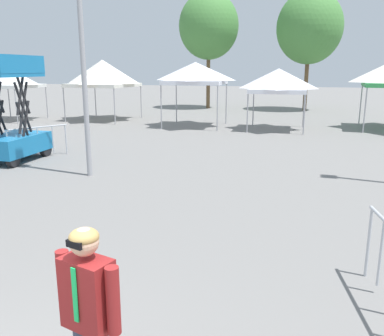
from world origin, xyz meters
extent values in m
cylinder|color=#9E9EA3|center=(-13.33, 17.27, 1.04)|extent=(0.06, 0.06, 2.08)
cylinder|color=#9E9EA3|center=(-16.06, 20.02, 1.04)|extent=(0.06, 0.06, 2.08)
cylinder|color=#9E9EA3|center=(-13.32, 20.01, 1.04)|extent=(0.06, 0.06, 2.08)
pyramid|color=white|center=(-14.70, 18.64, 2.54)|extent=(2.88, 2.88, 0.91)
cube|color=white|center=(-14.70, 18.64, 1.98)|extent=(2.85, 2.85, 0.20)
cylinder|color=#9E9EA3|center=(-11.29, 18.75, 1.07)|extent=(0.06, 0.06, 2.13)
cylinder|color=#9E9EA3|center=(-8.05, 18.56, 1.07)|extent=(0.06, 0.06, 2.13)
cylinder|color=#9E9EA3|center=(-11.10, 21.98, 1.07)|extent=(0.06, 0.06, 2.13)
cylinder|color=#9E9EA3|center=(-7.87, 21.80, 1.07)|extent=(0.06, 0.06, 2.13)
pyramid|color=white|center=(-9.58, 20.27, 2.80)|extent=(3.59, 3.59, 1.33)
cube|color=white|center=(-9.58, 20.27, 2.03)|extent=(3.56, 3.56, 0.20)
cylinder|color=#9E9EA3|center=(-4.97, 17.53, 1.19)|extent=(0.06, 0.06, 2.39)
cylinder|color=#9E9EA3|center=(-2.14, 17.67, 1.19)|extent=(0.06, 0.06, 2.39)
cylinder|color=#9E9EA3|center=(-5.11, 20.37, 1.19)|extent=(0.06, 0.06, 2.39)
cylinder|color=#9E9EA3|center=(-2.28, 20.51, 1.19)|extent=(0.06, 0.06, 2.39)
pyramid|color=white|center=(-3.63, 19.02, 2.84)|extent=(3.12, 3.12, 0.91)
cube|color=white|center=(-3.63, 19.02, 2.29)|extent=(3.09, 3.09, 0.20)
cylinder|color=#9E9EA3|center=(-0.67, 17.63, 1.01)|extent=(0.06, 0.06, 2.02)
cylinder|color=#9E9EA3|center=(1.93, 17.71, 1.01)|extent=(0.06, 0.06, 2.02)
cylinder|color=#9E9EA3|center=(-0.75, 20.23, 1.01)|extent=(0.06, 0.06, 2.02)
cylinder|color=#9E9EA3|center=(1.85, 20.32, 1.01)|extent=(0.06, 0.06, 2.02)
pyramid|color=white|center=(0.59, 18.97, 2.50)|extent=(2.82, 2.82, 0.96)
cube|color=white|center=(0.59, 18.97, 1.92)|extent=(2.79, 2.79, 0.20)
cylinder|color=#9E9EA3|center=(4.65, 19.07, 1.15)|extent=(0.06, 0.06, 2.30)
cylinder|color=#9E9EA3|center=(4.79, 22.45, 1.15)|extent=(0.06, 0.06, 2.30)
cylinder|color=black|center=(-6.54, 8.56, 0.24)|extent=(0.20, 0.49, 0.48)
cylinder|color=black|center=(-7.78, 10.24, 0.24)|extent=(0.20, 0.49, 0.48)
cylinder|color=black|center=(-6.59, 10.28, 0.24)|extent=(0.20, 0.49, 0.48)
cube|color=#1972AD|center=(-7.16, 9.40, 0.54)|extent=(1.48, 2.35, 0.60)
cylinder|color=black|center=(-6.67, 9.42, 1.14)|extent=(0.10, 0.68, 1.64)
cylinder|color=black|center=(-6.67, 9.42, 1.14)|extent=(0.10, 0.68, 1.64)
cylinder|color=black|center=(-6.67, 9.42, 1.75)|extent=(0.10, 0.68, 1.64)
cylinder|color=black|center=(-6.67, 9.42, 1.75)|extent=(0.10, 0.68, 1.64)
cylinder|color=black|center=(-6.67, 9.42, 2.35)|extent=(0.10, 0.68, 1.64)
cylinder|color=black|center=(-6.67, 9.42, 2.35)|extent=(0.10, 0.68, 1.64)
cube|color=#1972AD|center=(-7.16, 9.40, 2.77)|extent=(1.40, 2.23, 0.12)
cube|color=#1972AD|center=(-7.20, 10.46, 3.11)|extent=(1.33, 0.10, 0.55)
cube|color=#1972AD|center=(-6.52, 9.42, 3.11)|extent=(0.13, 2.19, 0.55)
cube|color=maroon|center=(0.57, 0.84, 1.22)|extent=(0.47, 0.34, 0.60)
cylinder|color=maroon|center=(0.31, 0.92, 1.24)|extent=(0.11, 0.11, 0.56)
cylinder|color=maroon|center=(0.83, 0.77, 1.24)|extent=(0.11, 0.11, 0.56)
sphere|color=#D8A884|center=(0.57, 0.84, 1.67)|extent=(0.23, 0.23, 0.23)
ellipsoid|color=tan|center=(0.57, 0.84, 1.71)|extent=(0.23, 0.23, 0.14)
cube|color=black|center=(0.54, 0.74, 1.68)|extent=(0.15, 0.06, 0.06)
cube|color=#19BF59|center=(0.53, 0.72, 1.27)|extent=(0.05, 0.02, 0.46)
cylinder|color=#9E9EA3|center=(-3.76, 8.32, 3.57)|extent=(0.14, 0.14, 7.13)
cylinder|color=brown|center=(1.74, 29.45, 1.97)|extent=(0.28, 0.28, 3.95)
ellipsoid|color=#47843D|center=(1.74, 29.45, 5.77)|extent=(4.56, 4.56, 5.02)
cylinder|color=brown|center=(-5.43, 29.09, 2.13)|extent=(0.28, 0.28, 4.27)
ellipsoid|color=#47843D|center=(-5.43, 29.09, 6.03)|extent=(4.39, 4.39, 4.83)
cylinder|color=#B7BABF|center=(3.12, 4.22, 0.53)|extent=(0.04, 0.04, 1.05)
cylinder|color=#B7BABF|center=(3.21, 3.75, 0.58)|extent=(0.04, 0.04, 0.92)
cylinder|color=#B7BABF|center=(-6.61, 9.94, 1.05)|extent=(1.14, 1.82, 0.05)
cylinder|color=#B7BABF|center=(-6.09, 10.79, 0.53)|extent=(0.04, 0.04, 1.05)
cylinder|color=#B7BABF|center=(-7.13, 9.09, 0.53)|extent=(0.04, 0.04, 1.05)
cylinder|color=#B7BABF|center=(-6.33, 10.38, 0.58)|extent=(0.04, 0.04, 0.92)
cylinder|color=#B7BABF|center=(-6.61, 9.94, 0.58)|extent=(0.04, 0.04, 0.92)
cylinder|color=#B7BABF|center=(-6.88, 9.49, 0.58)|extent=(0.04, 0.04, 0.92)
camera|label=1|loc=(2.19, -1.76, 2.97)|focal=38.33mm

